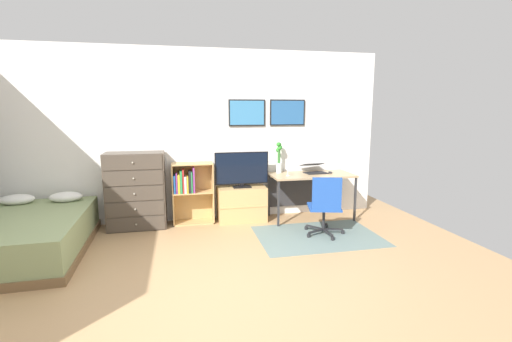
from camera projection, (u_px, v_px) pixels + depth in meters
ground_plane at (208, 291)px, 3.49m from camera, size 7.20×7.20×0.00m
wall_back_with_posters at (194, 136)px, 5.61m from camera, size 6.12×0.09×2.70m
area_rug at (318, 236)px, 5.01m from camera, size 1.70×1.20×0.01m
bed at (24, 236)px, 4.33m from camera, size 1.46×2.04×0.61m
dresser at (136, 191)px, 5.29m from camera, size 0.84×0.46×1.14m
bookshelf at (190, 189)px, 5.52m from camera, size 0.63×0.30×0.95m
tv_stand at (242, 204)px, 5.69m from camera, size 0.76×0.41×0.55m
television at (242, 170)px, 5.57m from camera, size 0.85×0.16×0.56m
desk at (310, 181)px, 5.82m from camera, size 1.32×0.64×0.74m
office_chair at (325, 204)px, 4.95m from camera, size 0.58×0.57×0.86m
laptop at (314, 169)px, 5.85m from camera, size 0.38×0.41×0.16m
computer_mouse at (330, 172)px, 5.79m from camera, size 0.06×0.10×0.03m
bamboo_vase at (279, 156)px, 5.79m from camera, size 0.10×0.10×0.50m
wine_glass at (288, 167)px, 5.54m from camera, size 0.07×0.07×0.18m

